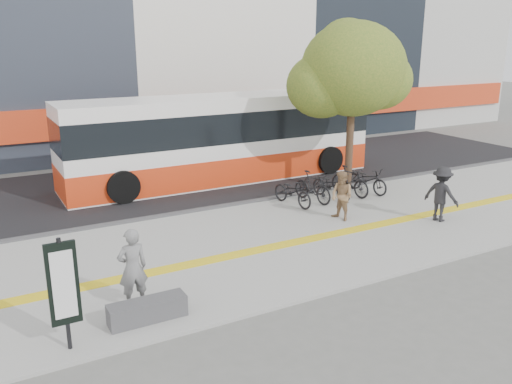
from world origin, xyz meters
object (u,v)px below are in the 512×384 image
signboard (63,286)px  street_tree (351,71)px  seated_woman (133,268)px  pedestrian_dark (441,194)px  pedestrian_tan (342,196)px  bus (221,141)px  bench (148,310)px

signboard → street_tree: bearing=29.1°
seated_woman → signboard: bearing=33.0°
signboard → pedestrian_dark: size_ratio=1.26×
street_tree → pedestrian_tan: (-2.41, -2.87, -3.65)m
signboard → pedestrian_tan: (8.97, 3.45, -0.50)m
bus → pedestrian_dark: bearing=-65.0°
street_tree → bus: 5.82m
bus → pedestrian_dark: bus is taller
seated_woman → pedestrian_dark: bearing=-176.5°
pedestrian_tan → pedestrian_dark: 3.12m
bench → signboard: signboard is taller
pedestrian_tan → pedestrian_dark: (2.69, -1.56, 0.09)m
pedestrian_tan → bench: bearing=-77.0°
pedestrian_tan → pedestrian_dark: size_ratio=0.90×
seated_woman → pedestrian_tan: seated_woman is taller
signboard → bus: bearing=51.8°
seated_woman → pedestrian_dark: seated_woman is taller
street_tree → seated_woman: bearing=-151.8°
pedestrian_tan → pedestrian_dark: bearing=49.7°
seated_woman → pedestrian_tan: size_ratio=1.12×
signboard → street_tree: (11.38, 6.33, 3.15)m
pedestrian_tan → bus: bearing=179.3°
bench → street_tree: size_ratio=0.25×
bus → seated_woman: 10.99m
street_tree → bus: size_ratio=0.49×
bench → signboard: size_ratio=0.73×
pedestrian_dark → signboard: bearing=83.8°
seated_woman → bus: bearing=-126.5°
bus → seated_woman: bus is taller
street_tree → pedestrian_tan: bearing=-130.0°
signboard → pedestrian_tan: bearing=21.1°
street_tree → bench: bearing=-148.4°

